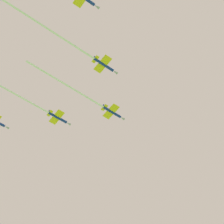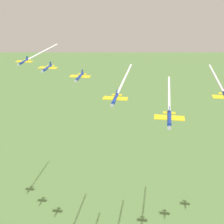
{
  "view_description": "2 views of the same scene",
  "coord_description": "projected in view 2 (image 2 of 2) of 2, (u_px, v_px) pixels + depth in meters",
  "views": [
    {
      "loc": [
        122.78,
        7.36,
        3.14
      ],
      "look_at": [
        12.58,
        -16.02,
        155.2
      ],
      "focal_mm": 62.98,
      "sensor_mm": 36.0,
      "label": 1
    },
    {
      "loc": [
        -53.81,
        46.34,
        192.27
      ],
      "look_at": [
        29.92,
        -6.52,
        153.42
      ],
      "focal_mm": 51.54,
      "sensor_mm": 36.0,
      "label": 2
    }
  ],
  "objects": [
    {
      "name": "jet_port_trail",
      "position": [
        47.0,
        68.0,
        155.89
      ],
      "size": [
        11.19,
        10.36,
        2.68
      ],
      "rotation": [
        0.0,
        0.0,
        0.85
      ],
      "color": "navy"
    },
    {
      "name": "jet_tail_end",
      "position": [
        36.0,
        55.0,
        191.02
      ],
      "size": [
        48.7,
        43.24,
        2.68
      ],
      "rotation": [
        0.0,
        0.0,
        0.85
      ],
      "color": "navy"
    },
    {
      "name": "jet_lead",
      "position": [
        169.0,
        103.0,
        109.49
      ],
      "size": [
        41.5,
        36.87,
        2.68
      ],
      "rotation": [
        0.0,
        0.0,
        0.85
      ],
      "color": "navy"
    },
    {
      "name": "jet_starboard_inner",
      "position": [
        121.0,
        85.0,
        133.25
      ],
      "size": [
        47.27,
        41.98,
        2.68
      ],
      "rotation": [
        0.0,
        0.0,
        0.85
      ],
      "color": "navy"
    },
    {
      "name": "jet_port_inner",
      "position": [
        220.0,
        85.0,
        124.21
      ],
      "size": [
        42.9,
        38.11,
        2.68
      ],
      "rotation": [
        0.0,
        0.0,
        0.85
      ],
      "color": "navy"
    },
    {
      "name": "jet_starboard_outer",
      "position": [
        80.0,
        77.0,
        141.59
      ],
      "size": [
        11.19,
        10.36,
        2.68
      ],
      "rotation": [
        0.0,
        0.0,
        0.85
      ],
      "color": "navy"
    }
  ]
}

